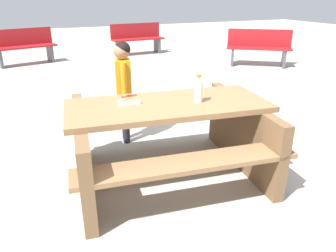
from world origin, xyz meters
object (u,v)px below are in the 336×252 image
at_px(soda_bottle, 198,90).
at_px(child_in_coat, 123,80).
at_px(park_bench_mid, 24,46).
at_px(hotdog_tray, 129,101).
at_px(park_bench_near, 259,47).
at_px(park_bench_far, 137,38).
at_px(picnic_table, 168,134).

xyz_separation_m(soda_bottle, child_in_coat, (0.39, -1.04, -0.11)).
bearing_deg(park_bench_mid, hotdog_tray, 97.12).
xyz_separation_m(soda_bottle, park_bench_mid, (1.36, -6.39, -0.42)).
distance_m(park_bench_near, park_bench_far, 3.46).
distance_m(hotdog_tray, park_bench_mid, 6.25).
bearing_deg(park_bench_far, picnic_table, 73.71).
relative_size(picnic_table, child_in_coat, 1.67).
bearing_deg(park_bench_far, hotdog_tray, 70.82).
xyz_separation_m(child_in_coat, park_bench_mid, (0.97, -5.35, -0.30)).
distance_m(picnic_table, park_bench_mid, 6.40).
xyz_separation_m(park_bench_near, park_bench_far, (2.15, -2.71, 0.00)).
relative_size(picnic_table, park_bench_mid, 1.27).
xyz_separation_m(picnic_table, soda_bottle, (-0.26, 0.09, 0.42)).
height_order(hotdog_tray, park_bench_near, park_bench_near).
distance_m(child_in_coat, park_bench_mid, 5.45).
height_order(child_in_coat, park_bench_far, child_in_coat).
distance_m(hotdog_tray, park_bench_near, 5.77).
xyz_separation_m(child_in_coat, park_bench_far, (-2.05, -5.60, -0.30)).
bearing_deg(park_bench_mid, child_in_coat, 100.25).
relative_size(child_in_coat, park_bench_far, 0.77).
height_order(picnic_table, park_bench_mid, park_bench_mid).
bearing_deg(hotdog_tray, picnic_table, 161.35).
distance_m(soda_bottle, park_bench_mid, 6.55).
bearing_deg(park_bench_far, child_in_coat, 69.91).
relative_size(soda_bottle, hotdog_tray, 1.34).
relative_size(soda_bottle, child_in_coat, 0.21).
xyz_separation_m(soda_bottle, park_bench_near, (-3.81, -3.93, -0.42)).
distance_m(picnic_table, park_bench_near, 5.59).
xyz_separation_m(soda_bottle, park_bench_far, (-1.66, -6.64, -0.42)).
bearing_deg(soda_bottle, picnic_table, -18.33).
bearing_deg(child_in_coat, park_bench_mid, -79.75).
relative_size(child_in_coat, park_bench_near, 0.81).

